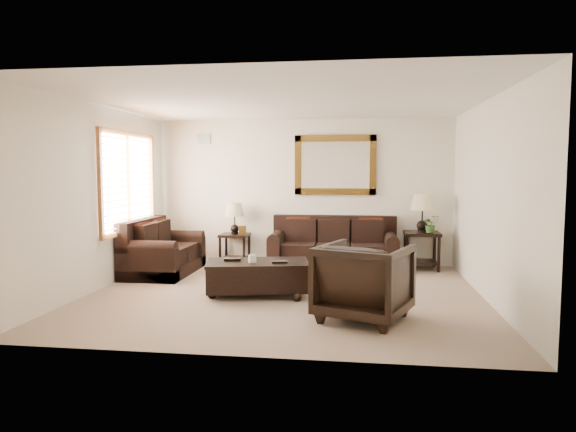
# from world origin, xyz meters

# --- Properties ---
(room) EXTENTS (5.51, 5.01, 2.71)m
(room) POSITION_xyz_m (0.00, 0.00, 1.35)
(room) COLOR gray
(room) RESTS_ON ground
(window) EXTENTS (0.07, 1.96, 1.66)m
(window) POSITION_xyz_m (-2.70, 0.90, 1.55)
(window) COLOR white
(window) RESTS_ON room
(mirror) EXTENTS (1.50, 0.06, 1.10)m
(mirror) POSITION_xyz_m (0.60, 2.47, 1.85)
(mirror) COLOR #43260D
(mirror) RESTS_ON room
(air_vent) EXTENTS (0.25, 0.02, 0.18)m
(air_vent) POSITION_xyz_m (-1.90, 2.48, 2.35)
(air_vent) COLOR #999999
(air_vent) RESTS_ON room
(sofa) EXTENTS (2.25, 0.97, 0.92)m
(sofa) POSITION_xyz_m (0.60, 2.06, 0.33)
(sofa) COLOR black
(sofa) RESTS_ON room
(loveseat) EXTENTS (0.98, 1.64, 0.92)m
(loveseat) POSITION_xyz_m (-2.30, 1.19, 0.34)
(loveseat) COLOR black
(loveseat) RESTS_ON room
(end_table_left) EXTENTS (0.52, 0.52, 1.15)m
(end_table_left) POSITION_xyz_m (-1.25, 2.20, 0.75)
(end_table_left) COLOR black
(end_table_left) RESTS_ON room
(end_table_right) EXTENTS (0.61, 0.61, 1.34)m
(end_table_right) POSITION_xyz_m (2.15, 2.15, 0.88)
(end_table_right) COLOR black
(end_table_right) RESTS_ON room
(coffee_table) EXTENTS (1.53, 1.02, 0.60)m
(coffee_table) POSITION_xyz_m (-0.36, -0.12, 0.30)
(coffee_table) COLOR black
(coffee_table) RESTS_ON room
(armchair) EXTENTS (1.23, 1.19, 0.99)m
(armchair) POSITION_xyz_m (1.10, -1.12, 0.50)
(armchair) COLOR black
(armchair) RESTS_ON floor
(potted_plant) EXTENTS (0.36, 0.38, 0.24)m
(potted_plant) POSITION_xyz_m (2.29, 2.04, 0.79)
(potted_plant) COLOR #2A531C
(potted_plant) RESTS_ON end_table_right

